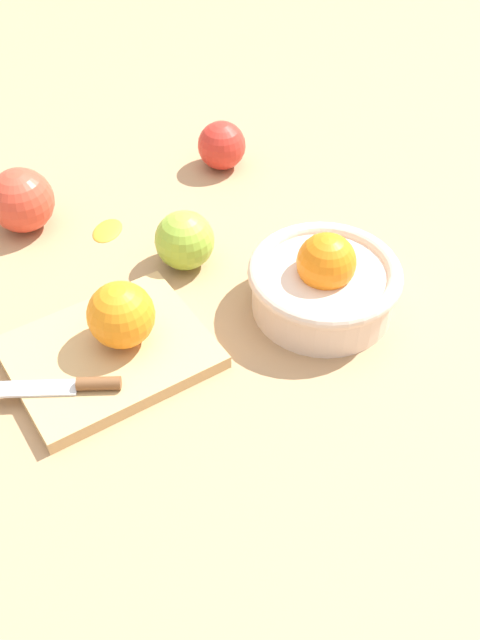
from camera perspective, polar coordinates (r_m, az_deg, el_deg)
The scene contains 9 objects.
ground_plane at distance 0.89m, azimuth -3.87°, elevation 3.77°, with size 2.40×2.40×0.00m, color tan.
bowl at distance 0.82m, azimuth 6.69°, elevation 3.00°, with size 0.18×0.18×0.10m.
cutting_board at distance 0.79m, azimuth -10.32°, elevation -2.62°, with size 0.21×0.17×0.02m, color tan.
orange_on_board at distance 0.77m, azimuth -9.43°, elevation 0.40°, with size 0.07×0.07×0.07m, color orange.
knife at distance 0.75m, azimuth -13.63°, elevation -5.10°, with size 0.15×0.07×0.01m.
apple_front_left at distance 1.06m, azimuth -1.47°, elevation 13.70°, with size 0.07×0.07×0.07m, color red.
apple_mid_center at distance 0.88m, azimuth -4.68°, elevation 6.26°, with size 0.07×0.07×0.07m, color #8EB738.
apple_front_right at distance 0.97m, azimuth -16.97°, elevation 9.09°, with size 0.08×0.08×0.08m, color #D6422D.
citrus_peel at distance 0.96m, azimuth -10.52°, elevation 7.16°, with size 0.05×0.04×0.01m, color orange.
Camera 1 is at (0.20, 0.64, 0.59)m, focal length 40.28 mm.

